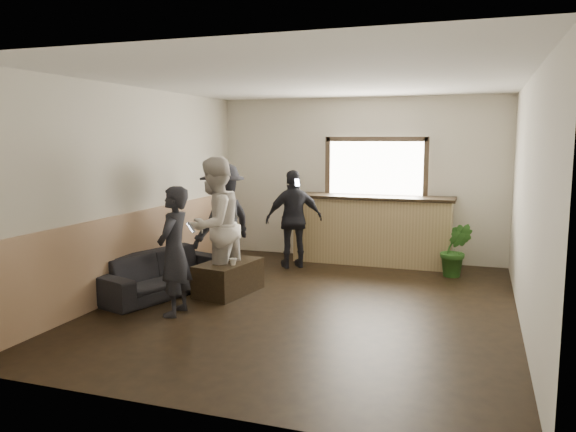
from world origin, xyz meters
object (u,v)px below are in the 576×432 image
at_px(coffee_table, 229,278).
at_px(cup_b, 233,262).
at_px(person_d, 294,219).
at_px(sofa, 163,273).
at_px(bar_counter, 372,225).
at_px(cup_a, 230,256).
at_px(person_a, 174,251).
at_px(person_b, 214,226).
at_px(potted_plant, 456,250).
at_px(person_c, 223,222).

height_order(coffee_table, cup_b, cup_b).
bearing_deg(person_d, sofa, 28.54).
bearing_deg(person_d, bar_counter, -178.29).
distance_m(cup_a, person_a, 1.26).
distance_m(coffee_table, cup_b, 0.34).
bearing_deg(coffee_table, cup_a, 107.48).
bearing_deg(person_a, person_b, 171.75).
height_order(coffee_table, person_a, person_a).
distance_m(sofa, coffee_table, 0.90).
height_order(cup_b, person_d, person_d).
relative_size(potted_plant, person_a, 0.54).
xyz_separation_m(bar_counter, coffee_table, (-1.49, -2.53, -0.42)).
bearing_deg(cup_a, potted_plant, 31.22).
relative_size(bar_counter, cup_b, 27.75).
bearing_deg(person_d, person_a, 47.22).
xyz_separation_m(person_b, person_d, (0.54, 1.82, -0.13)).
relative_size(potted_plant, person_c, 0.48).
bearing_deg(cup_a, bar_counter, 56.81).
xyz_separation_m(bar_counter, person_d, (-1.14, -0.75, 0.16)).
bearing_deg(cup_a, person_a, -97.49).
bearing_deg(bar_counter, sofa, -129.60).
relative_size(bar_counter, potted_plant, 3.21).
height_order(cup_b, potted_plant, potted_plant).
relative_size(bar_counter, person_d, 1.69).
distance_m(cup_a, cup_b, 0.37).
bearing_deg(potted_plant, bar_counter, 157.35).
height_order(person_a, person_c, person_c).
bearing_deg(bar_counter, person_a, -115.45).
relative_size(bar_counter, person_a, 1.75).
xyz_separation_m(coffee_table, cup_a, (-0.05, 0.16, 0.27)).
relative_size(sofa, person_b, 1.04).
height_order(bar_counter, coffee_table, bar_counter).
distance_m(cup_b, person_d, 1.97).
relative_size(cup_b, person_a, 0.06).
bearing_deg(cup_b, person_d, 83.68).
bearing_deg(person_a, person_c, 179.47).
xyz_separation_m(cup_a, cup_b, (0.19, -0.32, -0.00)).
relative_size(sofa, person_d, 1.21).
height_order(bar_counter, potted_plant, bar_counter).
xyz_separation_m(coffee_table, potted_plant, (2.89, 1.94, 0.20)).
height_order(sofa, cup_a, sofa).
bearing_deg(coffee_table, person_b, -167.98).
bearing_deg(person_c, cup_b, 48.54).
xyz_separation_m(bar_counter, person_c, (-1.89, -1.87, 0.23)).
height_order(sofa, coffee_table, sofa).
relative_size(potted_plant, person_b, 0.45).
xyz_separation_m(cup_b, potted_plant, (2.75, 2.10, -0.06)).
xyz_separation_m(sofa, coffee_table, (0.84, 0.30, -0.06)).
xyz_separation_m(coffee_table, person_b, (-0.18, -0.04, 0.71)).
bearing_deg(person_a, coffee_table, 162.06).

